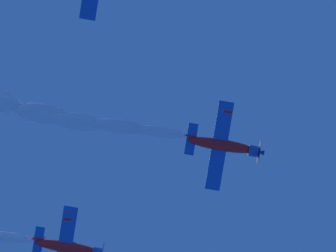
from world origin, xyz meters
name	(u,v)px	position (x,y,z in m)	size (l,w,h in m)	color
airplane_lead	(224,146)	(1.01, 5.84, 74.56)	(8.15, 8.82, 3.27)	red
airplane_left_wingman	(70,248)	(-15.98, 16.39, 74.35)	(8.16, 8.83, 3.22)	red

